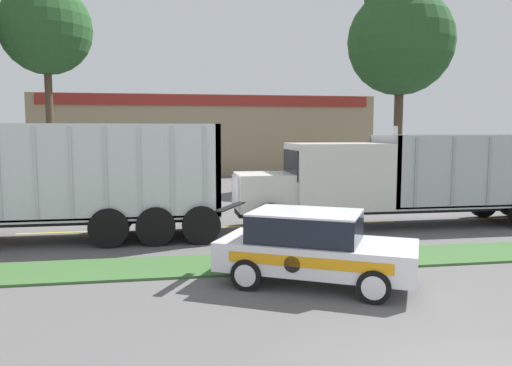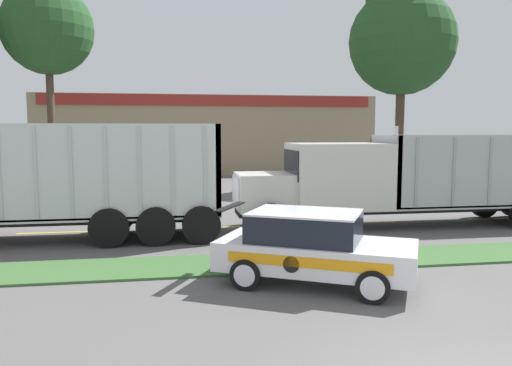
{
  "view_description": "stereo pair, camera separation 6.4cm",
  "coord_description": "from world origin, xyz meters",
  "views": [
    {
      "loc": [
        -3.95,
        -5.19,
        3.35
      ],
      "look_at": [
        -1.61,
        8.53,
        1.89
      ],
      "focal_mm": 35.0,
      "sensor_mm": 36.0,
      "label": 1
    },
    {
      "loc": [
        -3.89,
        -5.2,
        3.35
      ],
      "look_at": [
        -1.61,
        8.53,
        1.89
      ],
      "focal_mm": 35.0,
      "sensor_mm": 36.0,
      "label": 2
    }
  ],
  "objects": [
    {
      "name": "centre_line_3",
      "position": [
        -7.82,
        11.92,
        0.0
      ],
      "size": [
        2.4,
        0.14,
        0.01
      ],
      "primitive_type": "cube",
      "color": "yellow",
      "rests_on": "ground_plane"
    },
    {
      "name": "centre_line_6",
      "position": [
        8.38,
        11.92,
        0.0
      ],
      "size": [
        2.4,
        0.14,
        0.01
      ],
      "primitive_type": "cube",
      "color": "yellow",
      "rests_on": "ground_plane"
    },
    {
      "name": "store_building_backdrop",
      "position": [
        -1.09,
        38.13,
        3.03
      ],
      "size": [
        25.74,
        12.1,
        6.06
      ],
      "color": "#9E896B",
      "rests_on": "ground_plane"
    },
    {
      "name": "tree_behind_centre",
      "position": [
        -10.5,
        23.93,
        9.31
      ],
      "size": [
        4.89,
        4.89,
        12.52
      ],
      "color": "#473828",
      "rests_on": "ground_plane"
    },
    {
      "name": "rally_car",
      "position": [
        -0.92,
        5.15,
        0.83
      ],
      "size": [
        4.61,
        3.63,
        1.64
      ],
      "color": "white",
      "rests_on": "ground_plane"
    },
    {
      "name": "tree_behind_right",
      "position": [
        10.04,
        24.13,
        9.41
      ],
      "size": [
        6.46,
        6.46,
        13.62
      ],
      "color": "#473828",
      "rests_on": "ground_plane"
    },
    {
      "name": "centre_line_4",
      "position": [
        -2.42,
        11.92,
        0.0
      ],
      "size": [
        2.4,
        0.14,
        0.01
      ],
      "primitive_type": "cube",
      "color": "yellow",
      "rests_on": "ground_plane"
    },
    {
      "name": "grass_verge",
      "position": [
        0.0,
        6.94,
        0.03
      ],
      "size": [
        120.0,
        1.95,
        0.06
      ],
      "primitive_type": "cube",
      "color": "#3D6633",
      "rests_on": "ground_plane"
    },
    {
      "name": "centre_line_5",
      "position": [
        2.98,
        11.92,
        0.0
      ],
      "size": [
        2.4,
        0.14,
        0.01
      ],
      "primitive_type": "cube",
      "color": "yellow",
      "rests_on": "ground_plane"
    },
    {
      "name": "dump_truck_lead",
      "position": [
        2.99,
        11.15,
        1.57
      ],
      "size": [
        11.79,
        2.61,
        3.52
      ],
      "color": "black",
      "rests_on": "ground_plane"
    }
  ]
}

